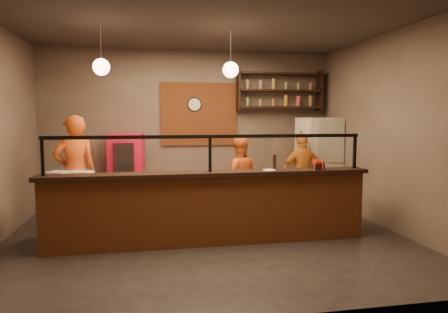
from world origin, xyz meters
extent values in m
plane|color=black|center=(0.00, 0.00, 0.00)|extent=(6.00, 6.00, 0.00)
plane|color=#37302A|center=(0.00, 0.00, 3.20)|extent=(6.00, 6.00, 0.00)
plane|color=#67594B|center=(0.00, 2.50, 1.60)|extent=(6.00, 0.00, 6.00)
plane|color=#67594B|center=(3.00, 0.00, 1.60)|extent=(0.00, 5.00, 5.00)
plane|color=#67594B|center=(0.00, -2.50, 1.60)|extent=(6.00, 0.00, 6.00)
cube|color=#964820|center=(0.20, 2.47, 1.90)|extent=(1.60, 0.04, 1.30)
cube|color=#964820|center=(0.00, -0.30, 0.50)|extent=(4.60, 0.25, 1.00)
cube|color=black|center=(0.00, -0.30, 1.03)|extent=(4.70, 0.37, 0.06)
cube|color=gray|center=(0.00, 0.20, 0.42)|extent=(4.60, 0.75, 0.85)
cube|color=white|center=(0.00, 0.20, 0.88)|extent=(4.60, 0.75, 0.05)
cube|color=white|center=(0.00, -0.30, 1.31)|extent=(4.40, 0.02, 0.50)
cube|color=black|center=(0.00, -0.30, 1.56)|extent=(4.50, 0.05, 0.05)
cube|color=black|center=(-2.22, -0.30, 1.31)|extent=(0.04, 0.04, 0.50)
cube|color=black|center=(0.00, -0.30, 1.31)|extent=(0.04, 0.04, 0.50)
cube|color=black|center=(2.22, -0.30, 1.31)|extent=(0.04, 0.04, 0.50)
cube|color=black|center=(1.90, 2.32, 2.05)|extent=(1.80, 0.28, 0.04)
cube|color=black|center=(1.90, 2.32, 2.40)|extent=(1.80, 0.28, 0.04)
cube|color=black|center=(1.90, 2.32, 2.75)|extent=(1.80, 0.28, 0.04)
cube|color=black|center=(1.00, 2.32, 2.40)|extent=(0.04, 0.28, 0.85)
cube|color=black|center=(2.80, 2.32, 2.40)|extent=(0.04, 0.28, 0.85)
cylinder|color=black|center=(0.10, 2.46, 2.10)|extent=(0.30, 0.04, 0.30)
cylinder|color=black|center=(-1.50, 0.20, 2.90)|extent=(0.01, 0.01, 0.60)
sphere|color=#E7AA7F|center=(-1.50, 0.20, 2.55)|extent=(0.24, 0.24, 0.24)
cylinder|color=black|center=(0.40, 0.20, 2.90)|extent=(0.01, 0.01, 0.60)
sphere|color=#E7AA7F|center=(0.40, 0.20, 2.55)|extent=(0.24, 0.24, 0.24)
imported|color=#C54512|center=(-2.05, 0.99, 0.93)|extent=(0.79, 0.65, 1.86)
imported|color=#DD5814|center=(0.77, 1.21, 0.75)|extent=(0.74, 0.59, 1.49)
imported|color=orange|center=(2.05, 1.35, 0.77)|extent=(0.94, 0.47, 1.54)
cube|color=beige|center=(2.60, 1.83, 0.91)|extent=(0.81, 0.76, 1.83)
cube|color=red|center=(-1.28, 2.15, 0.76)|extent=(0.71, 0.66, 1.52)
cylinder|color=beige|center=(-0.52, 0.33, 0.91)|extent=(0.64, 0.64, 0.01)
cube|color=silver|center=(-1.83, 0.16, 0.98)|extent=(0.37, 0.33, 0.15)
cube|color=silver|center=(-2.15, 0.25, 0.97)|extent=(0.36, 0.33, 0.14)
cube|color=white|center=(-2.15, -0.07, 0.97)|extent=(0.33, 0.30, 0.13)
cylinder|color=gold|center=(-1.55, 0.13, 0.93)|extent=(0.35, 0.14, 0.06)
cube|color=black|center=(1.60, -0.36, 1.11)|extent=(0.18, 0.15, 0.09)
cylinder|color=black|center=(0.96, -0.29, 1.17)|extent=(0.06, 0.06, 0.22)
cylinder|color=silver|center=(0.87, -0.33, 1.07)|extent=(0.21, 0.21, 0.01)
camera|label=1|loc=(-0.85, -5.85, 1.82)|focal=32.00mm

